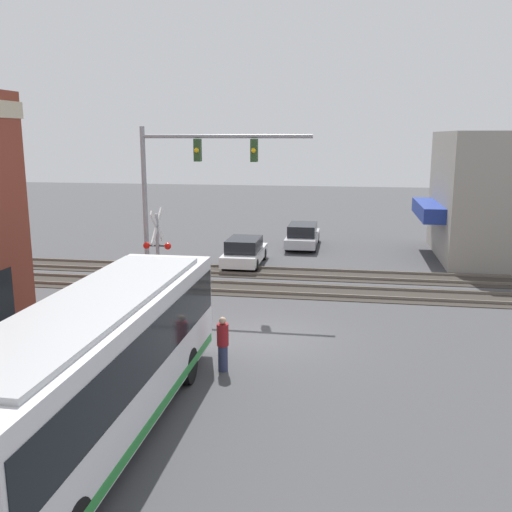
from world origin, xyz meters
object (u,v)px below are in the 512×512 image
object	(u,v)px
parked_car_white	(245,252)
pedestrian_near_bus	(223,344)
pedestrian_at_crossing	(153,281)
parked_car_silver	(303,236)
crossing_signal	(157,246)
city_bus	(96,364)

from	to	relation	value
parked_car_white	pedestrian_near_bus	bearing A→B (deg)	-172.09
parked_car_white	pedestrian_at_crossing	size ratio (longest dim) A/B	2.43
parked_car_silver	pedestrian_at_crossing	distance (m)	13.83
parked_car_silver	pedestrian_near_bus	size ratio (longest dim) A/B	2.96
pedestrian_at_crossing	parked_car_white	bearing A→B (deg)	-17.79
parked_car_silver	pedestrian_near_bus	bearing A→B (deg)	177.92
crossing_signal	city_bus	bearing A→B (deg)	-167.98
city_bus	parked_car_silver	size ratio (longest dim) A/B	2.23
city_bus	pedestrian_at_crossing	bearing A→B (deg)	12.91
parked_car_silver	pedestrian_near_bus	xyz separation A→B (m)	(-19.16, 0.70, 0.14)
parked_car_white	pedestrian_at_crossing	distance (m)	7.81
crossing_signal	pedestrian_near_bus	world-z (taller)	crossing_signal
pedestrian_at_crossing	parked_car_silver	bearing A→B (deg)	-21.13
crossing_signal	parked_car_silver	world-z (taller)	crossing_signal
city_bus	pedestrian_near_bus	bearing A→B (deg)	-24.66
city_bus	crossing_signal	xyz separation A→B (m)	(10.82, 2.30, 0.52)
parked_car_white	pedestrian_at_crossing	bearing A→B (deg)	162.21
parked_car_silver	crossing_signal	bearing A→B (deg)	158.55
city_bus	crossing_signal	world-z (taller)	crossing_signal
parked_car_silver	pedestrian_near_bus	world-z (taller)	pedestrian_near_bus
crossing_signal	pedestrian_at_crossing	distance (m)	1.43
crossing_signal	pedestrian_at_crossing	world-z (taller)	crossing_signal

